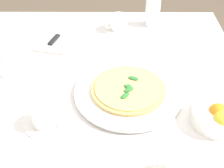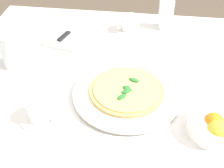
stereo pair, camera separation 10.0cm
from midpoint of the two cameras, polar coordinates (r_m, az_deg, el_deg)
name	(u,v)px [view 1 (the left image)]	position (r m, az deg, el deg)	size (l,w,h in m)	color
dining_table	(98,112)	(1.16, -5.10, -5.22)	(1.07, 1.07, 0.76)	white
pizza_plate	(128,92)	(1.00, 0.17, -1.63)	(0.35, 0.35, 0.02)	white
pizza	(128,89)	(1.00, 0.18, -1.03)	(0.24, 0.24, 0.02)	#DBAD60
coffee_cup_far_right	(45,117)	(0.93, -15.30, -6.12)	(0.13, 0.13, 0.06)	white
coffee_cup_near_left	(119,23)	(1.35, -0.92, 11.14)	(0.13, 0.13, 0.06)	white
water_glass_back_corner	(4,60)	(1.15, -21.73, 4.14)	(0.07, 0.07, 0.13)	white
water_glass_far_left	(152,13)	(1.38, 5.44, 12.86)	(0.06, 0.06, 0.12)	white
napkin_folded	(60,37)	(1.32, -11.87, 8.47)	(0.24, 0.17, 0.02)	silver
dinner_knife	(60,34)	(1.31, -11.89, 9.05)	(0.19, 0.08, 0.01)	silver
citrus_bowl	(218,117)	(0.94, 16.28, -5.97)	(0.15, 0.15, 0.07)	white
menu_card	(4,43)	(1.30, -21.56, 7.03)	(0.08, 0.05, 0.06)	white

